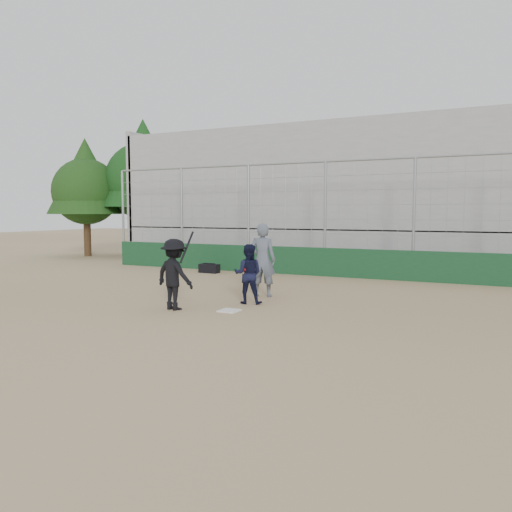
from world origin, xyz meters
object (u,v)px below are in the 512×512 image
at_px(batter_at_plate, 174,274).
at_px(equipment_bag, 209,268).
at_px(catcher_crouched, 248,283).
at_px(umpire, 262,264).

relative_size(batter_at_plate, equipment_bag, 2.32).
height_order(batter_at_plate, catcher_crouched, batter_at_plate).
distance_m(umpire, equipment_bag, 5.62).
bearing_deg(umpire, batter_at_plate, 54.49).
distance_m(catcher_crouched, equipment_bag, 6.50).
bearing_deg(batter_at_plate, catcher_crouched, 48.79).
bearing_deg(umpire, catcher_crouched, 84.53).
bearing_deg(batter_at_plate, equipment_bag, 114.47).
distance_m(batter_at_plate, catcher_crouched, 1.86).
xyz_separation_m(batter_at_plate, catcher_crouched, (1.21, 1.38, -0.32)).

